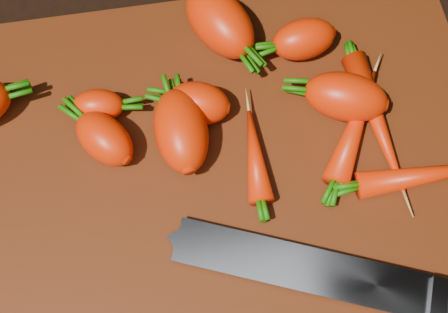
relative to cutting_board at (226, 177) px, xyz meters
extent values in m
cube|color=black|center=(0.00, 0.00, -0.01)|extent=(2.00, 2.00, 0.01)
cube|color=#51210C|center=(0.00, 0.00, 0.00)|extent=(0.50, 0.40, 0.01)
ellipsoid|color=#ED2500|center=(-0.01, 0.07, 0.03)|extent=(0.07, 0.06, 0.04)
ellipsoid|color=#ED2500|center=(0.02, 0.15, 0.03)|extent=(0.09, 0.10, 0.05)
ellipsoid|color=#ED2500|center=(-0.03, 0.04, 0.03)|extent=(0.05, 0.08, 0.05)
ellipsoid|color=#ED2500|center=(0.10, 0.12, 0.03)|extent=(0.07, 0.05, 0.04)
ellipsoid|color=#ED2500|center=(-0.11, 0.08, 0.02)|extent=(0.05, 0.04, 0.03)
ellipsoid|color=#ED2500|center=(0.12, 0.05, 0.03)|extent=(0.09, 0.07, 0.05)
ellipsoid|color=#ED2500|center=(0.13, 0.02, 0.02)|extent=(0.09, 0.12, 0.03)
ellipsoid|color=#ED2500|center=(0.18, -0.03, 0.02)|extent=(0.14, 0.03, 0.02)
ellipsoid|color=#ED2500|center=(0.03, 0.01, 0.02)|extent=(0.03, 0.09, 0.02)
ellipsoid|color=#ED2500|center=(0.15, 0.02, 0.02)|extent=(0.03, 0.14, 0.02)
ellipsoid|color=#ED2500|center=(-0.10, 0.04, 0.03)|extent=(0.07, 0.07, 0.04)
cube|color=gray|center=(-0.05, -0.06, 0.01)|extent=(0.21, 0.12, 0.00)
cube|color=gray|center=(0.05, -0.10, 0.01)|extent=(0.03, 0.04, 0.02)
cube|color=black|center=(0.12, -0.13, 0.01)|extent=(0.12, 0.07, 0.02)
cylinder|color=#B2B2B7|center=(0.10, -0.12, 0.02)|extent=(0.01, 0.01, 0.00)
camera|label=1|loc=(-0.04, -0.21, 0.53)|focal=50.00mm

